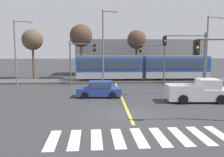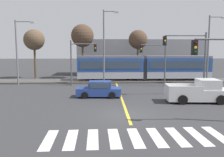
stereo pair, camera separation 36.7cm
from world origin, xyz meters
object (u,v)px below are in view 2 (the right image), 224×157
at_px(traffic_light_far_left, 80,56).
at_px(bare_tree_far_west, 34,40).
at_px(street_lamp_west, 19,48).
at_px(traffic_light_far_right, 156,57).
at_px(pickup_truck, 199,92).
at_px(light_rail_tram, 144,67).
at_px(traffic_light_mid_right, 191,53).
at_px(bare_tree_east, 138,40).
at_px(street_lamp_centre, 105,43).
at_px(bare_tree_west, 82,36).
at_px(street_lamp_east, 210,46).
at_px(sedan_crossing, 99,90).

distance_m(traffic_light_far_left, bare_tree_far_west, 11.19).
height_order(street_lamp_west, bare_tree_far_west, street_lamp_west).
bearing_deg(traffic_light_far_right, pickup_truck, -78.72).
height_order(light_rail_tram, traffic_light_mid_right, traffic_light_mid_right).
bearing_deg(pickup_truck, traffic_light_far_right, 101.28).
xyz_separation_m(traffic_light_far_left, street_lamp_west, (-7.79, 0.86, 0.99)).
relative_size(traffic_light_far_right, street_lamp_west, 0.69).
relative_size(light_rail_tram, pickup_truck, 3.36).
bearing_deg(traffic_light_far_left, bare_tree_east, 41.06).
xyz_separation_m(pickup_truck, traffic_light_mid_right, (0.19, 2.97, 3.31)).
distance_m(traffic_light_far_left, bare_tree_east, 11.10).
bearing_deg(street_lamp_centre, bare_tree_east, 52.60).
relative_size(bare_tree_far_west, bare_tree_west, 0.91).
relative_size(traffic_light_mid_right, street_lamp_east, 0.70).
bearing_deg(bare_tree_east, street_lamp_centre, -127.40).
bearing_deg(pickup_truck, street_lamp_centre, 128.33).
distance_m(pickup_truck, traffic_light_mid_right, 4.45).
height_order(sedan_crossing, pickup_truck, pickup_truck).
height_order(street_lamp_centre, bare_tree_east, street_lamp_centre).
bearing_deg(traffic_light_mid_right, light_rail_tram, 105.12).
height_order(street_lamp_east, bare_tree_west, street_lamp_east).
bearing_deg(street_lamp_east, bare_tree_west, 157.61).
xyz_separation_m(traffic_light_mid_right, street_lamp_east, (5.05, 7.14, 0.81)).
distance_m(sedan_crossing, traffic_light_mid_right, 9.54).
relative_size(sedan_crossing, street_lamp_centre, 0.45).
distance_m(street_lamp_centre, bare_tree_east, 8.41).
distance_m(sedan_crossing, traffic_light_far_right, 9.98).
distance_m(pickup_truck, street_lamp_centre, 13.75).
xyz_separation_m(traffic_light_far_right, street_lamp_centre, (-6.26, 1.12, 1.61)).
bearing_deg(bare_tree_west, street_lamp_centre, -63.15).
bearing_deg(street_lamp_centre, bare_tree_west, 116.85).
xyz_separation_m(pickup_truck, bare_tree_far_west, (-18.98, 17.45, 5.09)).
height_order(traffic_light_mid_right, street_lamp_centre, street_lamp_centre).
bearing_deg(pickup_truck, traffic_light_mid_right, 86.40).
xyz_separation_m(traffic_light_mid_right, street_lamp_west, (-19.17, 7.63, 0.53)).
bearing_deg(pickup_truck, bare_tree_east, 100.03).
xyz_separation_m(light_rail_tram, sedan_crossing, (-6.08, -10.84, -1.35)).
bearing_deg(light_rail_tram, bare_tree_east, 95.98).
distance_m(street_lamp_east, bare_tree_far_west, 25.33).
bearing_deg(street_lamp_east, street_lamp_west, 178.83).
xyz_separation_m(sedan_crossing, street_lamp_west, (-10.28, 8.10, 3.98)).
xyz_separation_m(street_lamp_centre, bare_tree_far_west, (-10.90, 7.24, 0.68)).
bearing_deg(street_lamp_centre, light_rail_tram, 29.72).
bearing_deg(traffic_light_mid_right, bare_tree_far_west, 142.92).
bearing_deg(street_lamp_east, bare_tree_east, 140.52).
distance_m(street_lamp_west, street_lamp_east, 24.22).
xyz_separation_m(traffic_light_mid_right, bare_tree_east, (-3.17, 13.91, 1.80)).
xyz_separation_m(traffic_light_far_left, street_lamp_centre, (3.11, 0.48, 1.55)).
bearing_deg(traffic_light_far_left, street_lamp_west, 173.69).
height_order(traffic_light_mid_right, bare_tree_east, bare_tree_east).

